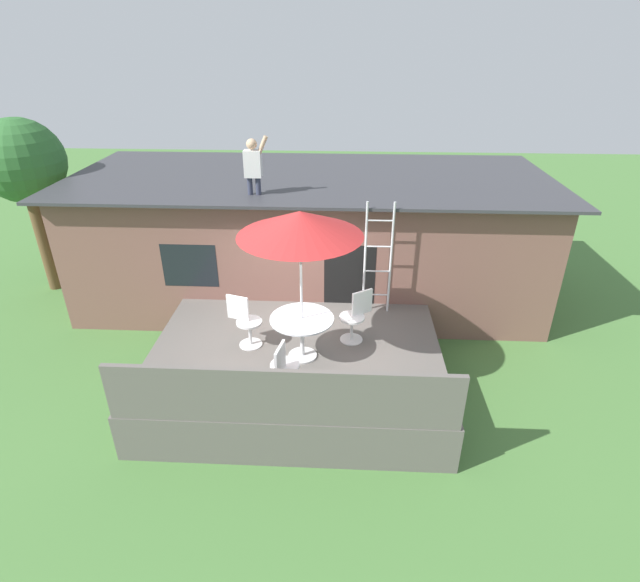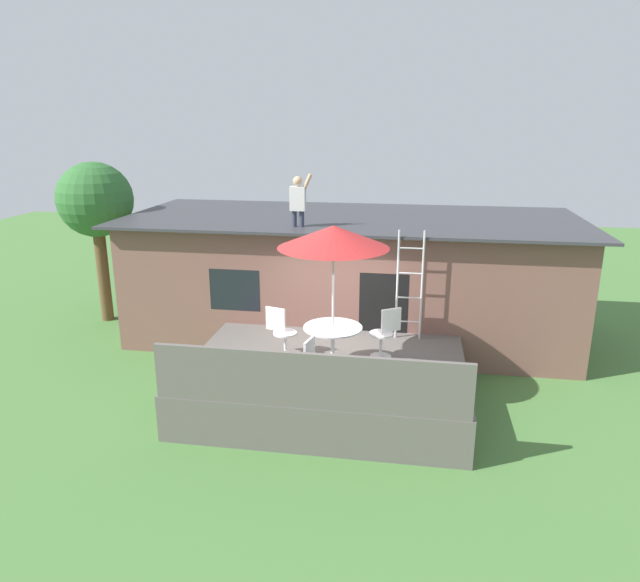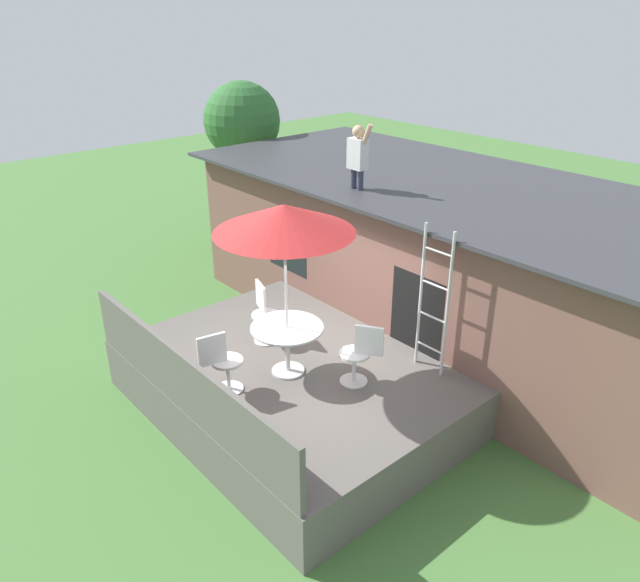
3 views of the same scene
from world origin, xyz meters
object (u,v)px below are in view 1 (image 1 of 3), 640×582
(patio_table, at_px, (302,326))
(patio_chair_near, at_px, (283,368))
(backyard_tree, at_px, (22,164))
(person_figure, at_px, (253,163))
(patio_chair_left, at_px, (245,321))
(patio_umbrella, at_px, (300,224))
(patio_chair_right, at_px, (355,316))
(step_ladder, at_px, (378,259))

(patio_table, relative_size, patio_chair_near, 1.13)
(patio_chair_near, bearing_deg, backyard_tree, 64.14)
(patio_table, bearing_deg, person_figure, 114.37)
(patio_table, height_order, patio_chair_left, patio_chair_left)
(patio_chair_left, bearing_deg, patio_chair_near, -40.48)
(patio_table, height_order, patio_chair_near, patio_chair_near)
(patio_umbrella, height_order, person_figure, person_figure)
(person_figure, bearing_deg, patio_chair_near, -75.21)
(patio_table, xyz_separation_m, patio_chair_near, (-0.19, -0.98, -0.13))
(patio_umbrella, bearing_deg, patio_chair_near, -101.20)
(patio_umbrella, height_order, patio_chair_right, patio_umbrella)
(step_ladder, distance_m, patio_chair_right, 1.29)
(person_figure, distance_m, patio_chair_left, 3.03)
(patio_table, xyz_separation_m, patio_umbrella, (0.00, 0.00, 1.76))
(patio_chair_near, bearing_deg, patio_table, -0.00)
(patio_chair_left, distance_m, patio_chair_right, 1.90)
(patio_umbrella, relative_size, patio_chair_near, 2.76)
(patio_chair_left, distance_m, backyard_tree, 6.75)
(patio_chair_right, bearing_deg, person_figure, -76.02)
(patio_table, bearing_deg, patio_chair_right, 33.42)
(patio_table, xyz_separation_m, backyard_tree, (-6.50, 3.79, 1.68))
(patio_umbrella, xyz_separation_m, patio_chair_left, (-1.00, 0.32, -1.89))
(patio_table, bearing_deg, patio_chair_left, 162.37)
(patio_chair_left, distance_m, patio_chair_near, 1.52)
(step_ladder, bearing_deg, patio_table, -128.57)
(patio_table, distance_m, patio_chair_right, 1.07)
(patio_chair_left, bearing_deg, person_figure, 109.94)
(step_ladder, bearing_deg, backyard_tree, 164.44)
(step_ladder, height_order, patio_chair_left, step_ladder)
(patio_umbrella, relative_size, person_figure, 2.29)
(step_ladder, relative_size, patio_chair_left, 2.39)
(person_figure, bearing_deg, patio_table, -65.63)
(patio_umbrella, height_order, patio_chair_near, patio_umbrella)
(patio_chair_right, bearing_deg, patio_umbrella, -0.00)
(patio_chair_right, height_order, backyard_tree, backyard_tree)
(patio_umbrella, distance_m, patio_chair_near, 2.14)
(person_figure, xyz_separation_m, patio_chair_near, (0.89, -3.37, -2.22))
(patio_umbrella, height_order, backyard_tree, backyard_tree)
(person_figure, xyz_separation_m, patio_chair_left, (0.08, -2.07, -2.22))
(patio_table, height_order, patio_chair_right, patio_chair_right)
(patio_chair_near, bearing_deg, patio_umbrella, -0.00)
(patio_chair_right, bearing_deg, backyard_tree, -56.89)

